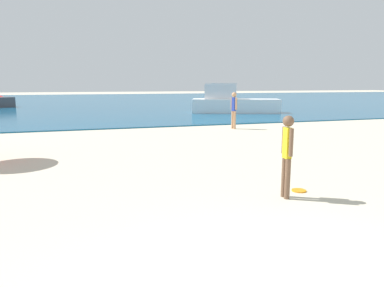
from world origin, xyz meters
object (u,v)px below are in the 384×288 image
(boat_near, at_px, (232,103))
(frisbee, at_px, (299,190))
(person_distant, at_px, (234,108))
(person_standing, at_px, (287,152))

(boat_near, bearing_deg, frisbee, -88.32)
(boat_near, bearing_deg, person_distant, -91.89)
(person_distant, distance_m, boat_near, 9.11)
(person_distant, height_order, boat_near, boat_near)
(person_standing, distance_m, boat_near, 19.59)
(person_standing, height_order, frisbee, person_standing)
(person_standing, xyz_separation_m, person_distant, (3.47, 9.91, 0.11))
(frisbee, distance_m, boat_near, 19.17)
(frisbee, xyz_separation_m, person_distant, (2.97, 9.63, 0.98))
(person_distant, xyz_separation_m, boat_near, (3.70, 8.33, -0.20))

